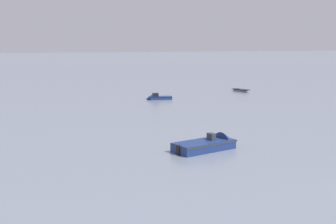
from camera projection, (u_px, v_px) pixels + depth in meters
motorboat_moored_1 at (157, 98)px, 72.73m from camera, size 4.36×1.87×1.61m
rowboat_moored_1 at (241, 91)px, 84.60m from camera, size 2.51×4.26×0.64m
motorboat_moored_3 at (212, 145)px, 39.19m from camera, size 6.86×4.14×2.23m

